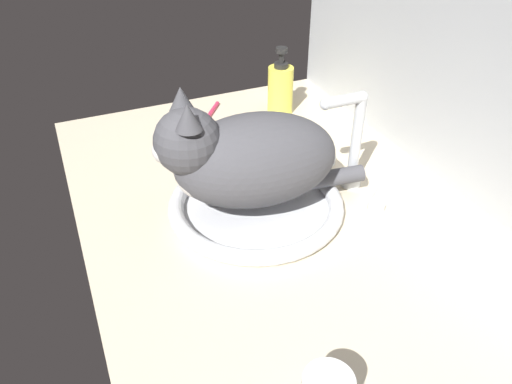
# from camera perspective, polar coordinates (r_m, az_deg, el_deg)

# --- Properties ---
(countertop) EXTENTS (1.11, 0.70, 0.03)m
(countertop) POSITION_cam_1_polar(r_m,az_deg,el_deg) (0.91, 3.08, -3.65)
(countertop) COLOR beige
(countertop) RESTS_ON ground
(backsplash_wall) EXTENTS (1.11, 0.02, 0.44)m
(backsplash_wall) POSITION_cam_1_polar(r_m,az_deg,el_deg) (1.00, 22.68, 10.94)
(backsplash_wall) COLOR #B2B7BC
(backsplash_wall) RESTS_ON ground
(sink_basin) EXTENTS (0.32, 0.32, 0.03)m
(sink_basin) POSITION_cam_1_polar(r_m,az_deg,el_deg) (0.91, 0.00, -1.41)
(sink_basin) COLOR white
(sink_basin) RESTS_ON countertop
(faucet) EXTENTS (0.21, 0.11, 0.20)m
(faucet) POSITION_cam_1_polar(r_m,az_deg,el_deg) (0.96, 11.00, 4.63)
(faucet) COLOR silver
(faucet) RESTS_ON countertop
(cat) EXTENTS (0.22, 0.39, 0.22)m
(cat) POSITION_cam_1_polar(r_m,az_deg,el_deg) (0.85, -1.47, 3.99)
(cat) COLOR #4C4C51
(cat) RESTS_ON sink_basin
(soap_pump_bottle) EXTENTS (0.06, 0.06, 0.17)m
(soap_pump_bottle) POSITION_cam_1_polar(r_m,az_deg,el_deg) (1.24, 2.84, 11.87)
(soap_pump_bottle) COLOR #E5DB4C
(soap_pump_bottle) RESTS_ON countertop
(toothbrush) EXTENTS (0.15, 0.12, 0.02)m
(toothbrush) POSITION_cam_1_polar(r_m,az_deg,el_deg) (1.23, -5.80, 8.40)
(toothbrush) COLOR #D83359
(toothbrush) RESTS_ON countertop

